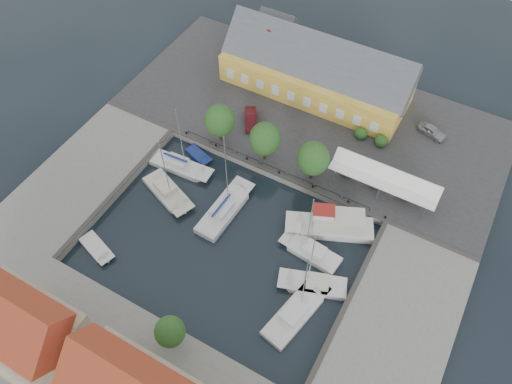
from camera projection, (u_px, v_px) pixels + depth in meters
ground at (233, 232)px, 62.54m from camera, size 140.00×140.00×0.00m
north_quay at (312, 117)px, 74.27m from camera, size 56.00×26.00×1.00m
west_quay at (86, 174)px, 67.56m from camera, size 12.00×24.00×1.00m
east_quay at (396, 326)px, 54.61m from camera, size 12.00×24.00×1.00m
south_bank at (128, 381)px, 51.07m from camera, size 56.00×14.00×1.00m
quay_edge_fittings at (251, 201)px, 64.19m from camera, size 56.00×24.72×0.40m
warehouse at (314, 70)px, 74.73m from camera, size 28.56×14.00×9.55m
tent_canopy at (385, 178)px, 63.13m from camera, size 14.00×4.00×2.83m
quay_trees at (265, 139)px, 65.57m from camera, size 18.20×4.20×6.30m
car_silver at (432, 131)px, 70.81m from camera, size 4.56×2.88×1.45m
car_red at (251, 119)px, 72.16m from camera, size 3.93×4.98×1.58m
center_sailboat at (224, 210)px, 64.16m from camera, size 3.37×10.25×13.71m
trawler at (333, 225)px, 61.97m from camera, size 11.34×7.38×5.00m
east_boat_a at (311, 253)px, 60.49m from camera, size 8.04×3.44×11.14m
east_boat_b at (314, 285)px, 57.89m from camera, size 8.37×5.12×11.02m
east_boat_c at (295, 313)px, 55.75m from camera, size 4.79×9.77×11.93m
west_boat_a at (180, 167)px, 68.70m from camera, size 9.26×3.16×11.97m
west_boat_b at (168, 193)px, 65.99m from camera, size 8.85×5.76×11.55m
launch_sw at (97, 249)px, 61.02m from camera, size 5.61×3.48×0.98m
launch_nw at (198, 156)px, 70.14m from camera, size 4.52×2.90×0.88m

